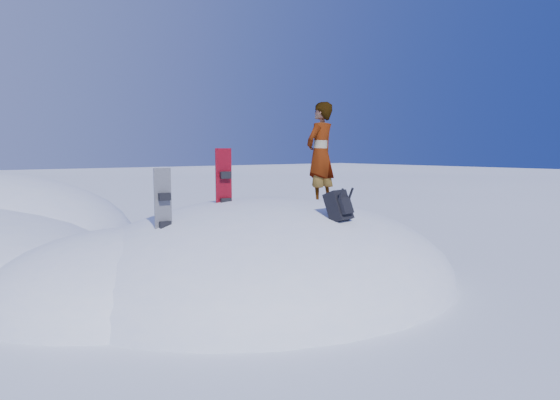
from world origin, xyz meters
TOP-DOWN VIEW (x-y plane):
  - ground at (0.00, 0.00)m, footprint 120.00×120.00m
  - snow_mound at (-0.17, 0.24)m, footprint 8.00×6.00m
  - rock_outcrop at (3.72, 3.01)m, footprint 4.68×4.41m
  - snowboard_red at (-0.69, 0.22)m, footprint 0.28×0.19m
  - snowboard_dark at (-1.98, -0.20)m, footprint 0.26×0.15m
  - backpack at (0.23, -1.55)m, footprint 0.38×0.46m
  - gear_pile at (-2.19, -1.42)m, footprint 0.78×0.60m
  - person at (1.45, 0.23)m, footprint 0.80×0.62m

SIDE VIEW (x-z plane):
  - ground at x=0.00m, z-range 0.00..0.00m
  - snow_mound at x=-0.17m, z-range -1.50..1.50m
  - rock_outcrop at x=3.72m, z-range -0.82..0.85m
  - gear_pile at x=-2.19m, z-range 0.00..0.20m
  - snowboard_dark at x=-1.98m, z-range 0.70..2.08m
  - backpack at x=0.23m, z-range 1.20..1.75m
  - snowboard_red at x=-0.69m, z-range 0.90..2.36m
  - person at x=1.45m, z-range 1.28..3.20m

